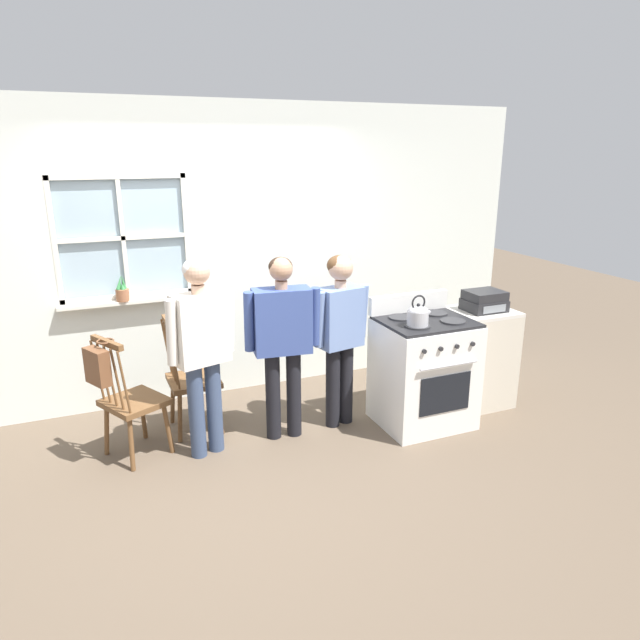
{
  "coord_description": "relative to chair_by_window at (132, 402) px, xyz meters",
  "views": [
    {
      "loc": [
        -1.08,
        -3.75,
        2.28
      ],
      "look_at": [
        0.56,
        0.17,
        1.0
      ],
      "focal_mm": 32.0,
      "sensor_mm": 36.0,
      "label": 1
    }
  ],
  "objects": [
    {
      "name": "ground_plane",
      "position": [
        0.87,
        -0.44,
        -0.44
      ],
      "size": [
        16.0,
        16.0,
        0.0
      ],
      "primitive_type": "plane",
      "color": "brown"
    },
    {
      "name": "wall_back",
      "position": [
        0.91,
        0.96,
        0.9
      ],
      "size": [
        6.4,
        0.16,
        2.7
      ],
      "color": "silver",
      "rests_on": "ground_plane"
    },
    {
      "name": "chair_by_window",
      "position": [
        0.0,
        0.0,
        0.0
      ],
      "size": [
        0.55,
        0.56,
        0.98
      ],
      "rotation": [
        0.0,
        0.0,
        2.04
      ],
      "color": "brown",
      "rests_on": "ground_plane"
    },
    {
      "name": "chair_near_wall",
      "position": [
        0.49,
        0.26,
        0.0
      ],
      "size": [
        0.41,
        0.43,
        0.98
      ],
      "rotation": [
        0.0,
        0.0,
        1.59
      ],
      "color": "brown",
      "rests_on": "ground_plane"
    },
    {
      "name": "person_elderly_left",
      "position": [
        0.52,
        -0.18,
        0.48
      ],
      "size": [
        0.55,
        0.31,
        1.54
      ],
      "rotation": [
        0.0,
        0.0,
        0.29
      ],
      "color": "#384766",
      "rests_on": "ground_plane"
    },
    {
      "name": "person_teen_center",
      "position": [
        1.16,
        -0.15,
        0.46
      ],
      "size": [
        0.61,
        0.26,
        1.49
      ],
      "rotation": [
        0.0,
        0.0,
        -0.12
      ],
      "color": "black",
      "rests_on": "ground_plane"
    },
    {
      "name": "person_adult_right",
      "position": [
        1.67,
        -0.13,
        0.44
      ],
      "size": [
        0.52,
        0.27,
        1.47
      ],
      "rotation": [
        0.0,
        0.0,
        0.19
      ],
      "color": "black",
      "rests_on": "ground_plane"
    },
    {
      "name": "stove",
      "position": [
        2.34,
        -0.38,
        0.03
      ],
      "size": [
        0.75,
        0.68,
        1.08
      ],
      "color": "white",
      "rests_on": "ground_plane"
    },
    {
      "name": "kettle",
      "position": [
        2.17,
        -0.51,
        0.58
      ],
      "size": [
        0.21,
        0.17,
        0.25
      ],
      "color": "#B7B7BC",
      "rests_on": "stove"
    },
    {
      "name": "potted_plant",
      "position": [
        0.06,
        0.87,
        0.65
      ],
      "size": [
        0.11,
        0.11,
        0.23
      ],
      "color": "#935B3D",
      "rests_on": "wall_back"
    },
    {
      "name": "handbag",
      "position": [
        -0.21,
        -0.11,
        0.37
      ],
      "size": [
        0.24,
        0.24,
        0.31
      ],
      "color": "brown",
      "rests_on": "chair_by_window"
    },
    {
      "name": "side_counter",
      "position": [
        3.02,
        -0.24,
        0.01
      ],
      "size": [
        0.55,
        0.5,
        0.9
      ],
      "color": "beige",
      "rests_on": "ground_plane"
    },
    {
      "name": "stereo",
      "position": [
        3.02,
        -0.26,
        0.55
      ],
      "size": [
        0.34,
        0.29,
        0.18
      ],
      "color": "#232326",
      "rests_on": "side_counter"
    }
  ]
}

